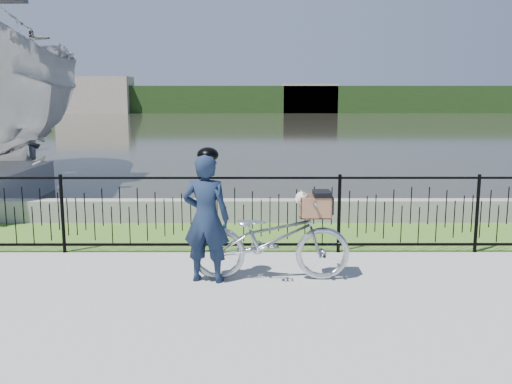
{
  "coord_description": "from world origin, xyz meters",
  "views": [
    {
      "loc": [
        -0.22,
        -6.45,
        2.31
      ],
      "look_at": [
        -0.2,
        1.0,
        1.0
      ],
      "focal_mm": 40.0,
      "sensor_mm": 36.0,
      "label": 1
    }
  ],
  "objects": [
    {
      "name": "ground",
      "position": [
        0.0,
        0.0,
        0.0
      ],
      "size": [
        120.0,
        120.0,
        0.0
      ],
      "primitive_type": "plane",
      "color": "gray",
      "rests_on": "ground"
    },
    {
      "name": "grass_strip",
      "position": [
        0.0,
        2.6,
        0.0
      ],
      "size": [
        60.0,
        2.0,
        0.01
      ],
      "primitive_type": "cube",
      "color": "#416B21",
      "rests_on": "ground"
    },
    {
      "name": "water",
      "position": [
        0.0,
        33.0,
        0.0
      ],
      "size": [
        120.0,
        120.0,
        0.0
      ],
      "primitive_type": "plane",
      "color": "#27271E",
      "rests_on": "ground"
    },
    {
      "name": "quay_wall",
      "position": [
        0.0,
        3.6,
        0.2
      ],
      "size": [
        60.0,
        0.3,
        0.4
      ],
      "primitive_type": "cube",
      "color": "gray",
      "rests_on": "ground"
    },
    {
      "name": "fence",
      "position": [
        0.0,
        1.6,
        0.58
      ],
      "size": [
        14.0,
        0.06,
        1.15
      ],
      "primitive_type": null,
      "color": "black",
      "rests_on": "ground"
    },
    {
      "name": "far_treeline",
      "position": [
        0.0,
        60.0,
        1.5
      ],
      "size": [
        120.0,
        6.0,
        3.0
      ],
      "primitive_type": "cube",
      "color": "#213D17",
      "rests_on": "ground"
    },
    {
      "name": "far_building_left",
      "position": [
        -18.0,
        58.0,
        2.0
      ],
      "size": [
        8.0,
        4.0,
        4.0
      ],
      "primitive_type": "cube",
      "color": "#A69986",
      "rests_on": "ground"
    },
    {
      "name": "far_building_right",
      "position": [
        6.0,
        58.5,
        1.6
      ],
      "size": [
        6.0,
        3.0,
        3.2
      ],
      "primitive_type": "cube",
      "color": "#A69986",
      "rests_on": "ground"
    },
    {
      "name": "bicycle_rig",
      "position": [
        -0.02,
        0.4,
        0.53
      ],
      "size": [
        1.96,
        0.68,
        1.13
      ],
      "color": "#A8AEB4",
      "rests_on": "ground"
    },
    {
      "name": "cyclist",
      "position": [
        -0.81,
        0.32,
        0.82
      ],
      "size": [
        0.64,
        0.48,
        1.66
      ],
      "color": "#142139",
      "rests_on": "ground"
    }
  ]
}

